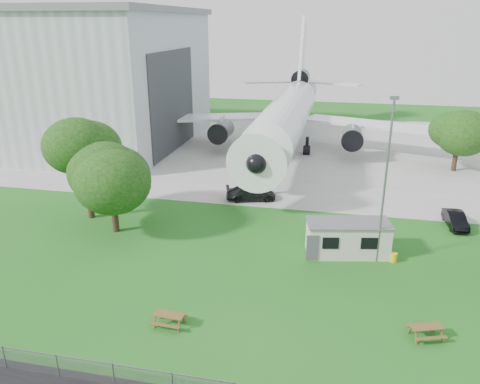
% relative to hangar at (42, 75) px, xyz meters
% --- Properties ---
extents(ground, '(160.00, 160.00, 0.00)m').
position_rel_hangar_xyz_m(ground, '(37.97, -36.00, -9.41)').
color(ground, '#2E7A25').
extents(concrete_apron, '(120.00, 46.00, 0.03)m').
position_rel_hangar_xyz_m(concrete_apron, '(37.97, 2.00, -9.39)').
color(concrete_apron, '#B7B7B2').
rests_on(concrete_apron, ground).
extents(hangar, '(43.00, 31.00, 18.55)m').
position_rel_hangar_xyz_m(hangar, '(0.00, 0.00, 0.00)').
color(hangar, '#B2B7BC').
rests_on(hangar, ground).
extents(airliner, '(46.36, 47.73, 17.69)m').
position_rel_hangar_xyz_m(airliner, '(35.97, -0.14, -4.14)').
color(airliner, white).
rests_on(airliner, ground).
extents(site_cabin, '(6.95, 3.86, 2.62)m').
position_rel_hangar_xyz_m(site_cabin, '(44.01, -29.01, -8.09)').
color(site_cabin, beige).
rests_on(site_cabin, ground).
extents(picnic_west, '(1.88, 1.60, 0.76)m').
position_rel_hangar_xyz_m(picnic_west, '(33.90, -40.38, -9.41)').
color(picnic_west, brown).
rests_on(picnic_west, ground).
extents(picnic_east, '(2.19, 2.00, 0.76)m').
position_rel_hangar_xyz_m(picnic_east, '(48.33, -38.44, -9.41)').
color(picnic_east, brown).
rests_on(picnic_east, ground).
extents(lamp_mast, '(0.16, 0.16, 12.00)m').
position_rel_hangar_xyz_m(lamp_mast, '(46.17, -29.80, -3.41)').
color(lamp_mast, slate).
rests_on(lamp_mast, ground).
extents(tree_west_big, '(7.30, 7.30, 10.16)m').
position_rel_hangar_xyz_m(tree_west_big, '(21.41, -26.62, -2.92)').
color(tree_west_big, '#382619').
rests_on(tree_west_big, ground).
extents(tree_west_small, '(7.70, 7.70, 8.71)m').
position_rel_hangar_xyz_m(tree_west_small, '(24.93, -28.90, -4.55)').
color(tree_west_small, '#382619').
rests_on(tree_west_small, ground).
extents(tree_far_apron, '(6.54, 6.54, 7.95)m').
position_rel_hangar_xyz_m(tree_far_apron, '(56.42, -4.70, -4.74)').
color(tree_far_apron, '#382619').
rests_on(tree_far_apron, ground).
extents(car_ne_sedan, '(1.67, 4.04, 1.30)m').
position_rel_hangar_xyz_m(car_ne_sedan, '(53.14, -21.93, -8.76)').
color(car_ne_sedan, black).
rests_on(car_ne_sedan, ground).
extents(car_apron_van, '(5.26, 3.26, 1.42)m').
position_rel_hangar_xyz_m(car_apron_van, '(34.69, -19.30, -8.70)').
color(car_apron_van, black).
rests_on(car_apron_van, ground).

